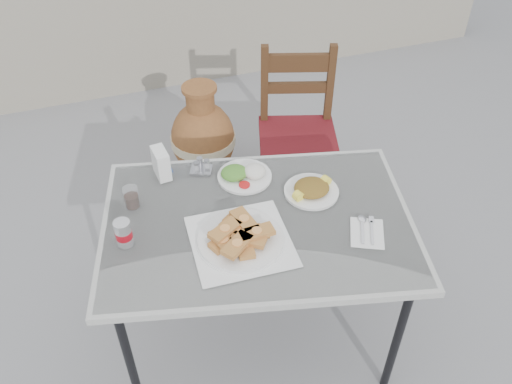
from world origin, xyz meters
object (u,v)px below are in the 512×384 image
object	(u,v)px
cola_glass	(132,199)
salad_chopped_plate	(312,189)
soda_can	(124,233)
terracotta_urn	(203,140)
chair	(297,133)
cafe_table	(258,229)
condiment_caddy	(201,167)
napkin_holder	(161,163)
pide_plate	(241,235)
salad_rice_plate	(244,174)

from	to	relation	value
cola_glass	salad_chopped_plate	bearing A→B (deg)	-12.60
soda_can	terracotta_urn	bearing A→B (deg)	63.38
soda_can	chair	bearing A→B (deg)	37.30
soda_can	chair	distance (m)	1.37
cafe_table	condiment_caddy	bearing A→B (deg)	110.09
chair	terracotta_urn	world-z (taller)	chair
soda_can	napkin_holder	xyz separation A→B (m)	(0.22, 0.37, 0.01)
pide_plate	cola_glass	world-z (taller)	cola_glass
cafe_table	soda_can	size ratio (longest dim) A/B	12.29
cafe_table	salad_rice_plate	size ratio (longest dim) A/B	5.91
terracotta_urn	cafe_table	bearing A→B (deg)	-92.80
salad_rice_plate	condiment_caddy	size ratio (longest dim) A/B	2.04
condiment_caddy	terracotta_urn	bearing A→B (deg)	76.70
pide_plate	napkin_holder	world-z (taller)	napkin_holder
salad_rice_plate	napkin_holder	xyz separation A→B (m)	(-0.34, 0.14, 0.05)
soda_can	condiment_caddy	xyz separation A→B (m)	(0.39, 0.34, -0.03)
salad_chopped_plate	napkin_holder	world-z (taller)	napkin_holder
napkin_holder	terracotta_urn	world-z (taller)	napkin_holder
cafe_table	pide_plate	world-z (taller)	pide_plate
soda_can	cola_glass	distance (m)	0.22
salad_chopped_plate	terracotta_urn	distance (m)	1.24
cafe_table	condiment_caddy	size ratio (longest dim) A/B	12.03
salad_chopped_plate	condiment_caddy	world-z (taller)	condiment_caddy
salad_rice_plate	condiment_caddy	xyz separation A→B (m)	(-0.17, 0.11, 0.00)
soda_can	condiment_caddy	world-z (taller)	soda_can
cafe_table	terracotta_urn	size ratio (longest dim) A/B	2.03
cola_glass	chair	size ratio (longest dim) A/B	0.10
salad_rice_plate	cola_glass	bearing A→B (deg)	-177.29
salad_chopped_plate	condiment_caddy	bearing A→B (deg)	144.29
soda_can	condiment_caddy	distance (m)	0.52
salad_rice_plate	soda_can	world-z (taller)	soda_can
cafe_table	pide_plate	distance (m)	0.16
napkin_holder	cola_glass	bearing A→B (deg)	-140.98
soda_can	chair	world-z (taller)	chair
napkin_holder	pide_plate	bearing A→B (deg)	-73.53
salad_rice_plate	cafe_table	bearing A→B (deg)	-96.09
condiment_caddy	chair	world-z (taller)	chair
pide_plate	chair	xyz separation A→B (m)	(0.64, 0.94, -0.30)
cola_glass	chair	distance (m)	1.20
pide_plate	terracotta_urn	bearing A→B (deg)	82.93
salad_rice_plate	chair	xyz separation A→B (m)	(0.50, 0.58, -0.28)
cafe_table	condiment_caddy	distance (m)	0.41
pide_plate	chair	size ratio (longest dim) A/B	0.41
napkin_holder	chair	xyz separation A→B (m)	(0.84, 0.44, -0.33)
salad_rice_plate	chair	distance (m)	0.82
salad_rice_plate	condiment_caddy	world-z (taller)	condiment_caddy
napkin_holder	terracotta_urn	xyz separation A→B (m)	(0.37, 0.80, -0.51)
salad_rice_plate	terracotta_urn	distance (m)	1.05
cafe_table	cola_glass	world-z (taller)	cola_glass
soda_can	salad_rice_plate	bearing A→B (deg)	22.60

